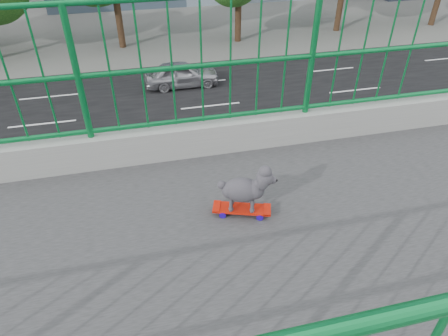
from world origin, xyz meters
The scene contains 4 objects.
road centered at (-13.00, 0.00, 0.01)m, with size 18.00×90.00×0.02m, color black.
skateboard centered at (-0.45, 5.11, 7.04)m, with size 0.27×0.46×0.06m.
poodle centered at (-0.44, 5.13, 7.25)m, with size 0.26×0.42×0.36m.
car_4 centered at (-18.80, 7.00, 0.68)m, with size 1.61×3.99×1.36m, color #A7A7AC.
Camera 1 is at (1.77, 4.43, 9.09)m, focal length 31.93 mm.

